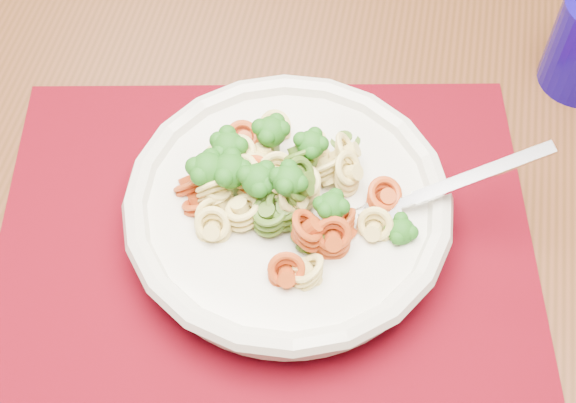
# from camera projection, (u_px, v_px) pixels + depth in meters

# --- Properties ---
(dining_table) EXTENTS (1.56, 1.09, 0.74)m
(dining_table) POSITION_uv_depth(u_px,v_px,m) (366.00, 216.00, 0.78)
(dining_table) COLOR #542C17
(dining_table) RESTS_ON ground
(placemat) EXTENTS (0.52, 0.45, 0.00)m
(placemat) POSITION_uv_depth(u_px,v_px,m) (265.00, 243.00, 0.65)
(placemat) COLOR #530311
(placemat) RESTS_ON dining_table
(pasta_bowl) EXTENTS (0.26, 0.26, 0.05)m
(pasta_bowl) POSITION_uv_depth(u_px,v_px,m) (288.00, 208.00, 0.64)
(pasta_bowl) COLOR beige
(pasta_bowl) RESTS_ON placemat
(pasta_broccoli_heap) EXTENTS (0.22, 0.22, 0.06)m
(pasta_broccoli_heap) POSITION_uv_depth(u_px,v_px,m) (288.00, 197.00, 0.62)
(pasta_broccoli_heap) COLOR #E3C370
(pasta_broccoli_heap) RESTS_ON pasta_bowl
(fork) EXTENTS (0.17, 0.11, 0.08)m
(fork) POSITION_uv_depth(u_px,v_px,m) (384.00, 210.00, 0.62)
(fork) COLOR silver
(fork) RESTS_ON pasta_bowl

